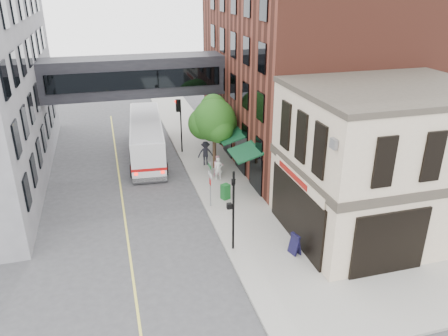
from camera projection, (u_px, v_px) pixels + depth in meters
ground at (237, 274)px, 21.66m from camera, size 120.00×120.00×0.00m
sidewalk_main at (209, 164)px, 34.52m from camera, size 4.00×60.00×0.15m
corner_building at (383, 162)px, 23.98m from camera, size 10.19×8.12×8.45m
brick_building at (302, 69)px, 34.65m from camera, size 13.76×18.00×14.00m
skyway_bridge at (134, 76)px, 34.30m from camera, size 14.00×3.18×3.00m
traffic_signal_near at (233, 202)px, 22.35m from camera, size 0.44×0.22×4.60m
traffic_signal_far at (179, 115)px, 35.47m from camera, size 0.53×0.28×4.50m
street_sign_pole at (210, 181)px, 27.20m from camera, size 0.08×0.75×3.00m
street_tree at (213, 120)px, 32.37m from camera, size 3.80×3.20×5.60m
lane_marking at (122, 198)px, 29.29m from camera, size 0.12×40.00×0.01m
bus at (147, 136)px, 35.62m from camera, size 3.48×11.50×3.05m
pedestrian_a at (218, 169)px, 31.36m from camera, size 0.64×0.46×1.65m
pedestrian_b at (218, 166)px, 31.82m from camera, size 0.80×0.63×1.61m
pedestrian_c at (206, 153)px, 33.82m from camera, size 1.28×0.79×1.90m
newspaper_box at (225, 192)px, 28.64m from camera, size 0.65×0.62×1.02m
sandwich_board at (295, 244)px, 22.82m from camera, size 0.56×0.73×1.15m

